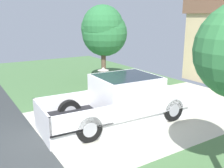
# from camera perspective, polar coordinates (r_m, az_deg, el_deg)

# --- Properties ---
(pickup_truck) EXTENTS (2.11, 5.17, 1.61)m
(pickup_truck) POSITION_cam_1_polar(r_m,az_deg,el_deg) (8.79, 2.72, -3.83)
(pickup_truck) COLOR silver
(pickup_truck) RESTS_ON ground
(person_with_hat) EXTENTS (0.45, 0.44, 1.66)m
(person_with_hat) POSITION_cam_1_polar(r_m,az_deg,el_deg) (9.98, -1.96, -0.09)
(person_with_hat) COLOR brown
(person_with_hat) RESTS_ON ground
(handbag) EXTENTS (0.35, 0.22, 0.42)m
(handbag) POSITION_cam_1_polar(r_m,az_deg,el_deg) (10.06, -2.86, -5.00)
(handbag) COLOR #232328
(handbag) RESTS_ON ground
(front_yard_tree) EXTENTS (2.45, 2.47, 4.19)m
(front_yard_tree) POSITION_cam_1_polar(r_m,az_deg,el_deg) (13.87, -2.05, 12.09)
(front_yard_tree) COLOR brown
(front_yard_tree) RESTS_ON ground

